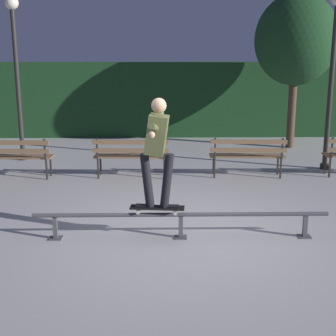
{
  "coord_description": "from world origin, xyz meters",
  "views": [
    {
      "loc": [
        -0.31,
        -6.56,
        2.63
      ],
      "look_at": [
        -0.17,
        0.69,
        0.85
      ],
      "focal_mm": 50.66,
      "sensor_mm": 36.0,
      "label": 1
    }
  ],
  "objects_px": {
    "park_bench_left_center": "(131,153)",
    "lamp_post_left": "(16,58)",
    "park_bench_leftmost": "(14,154)",
    "tree_far_right": "(296,40)",
    "lamp_post_right": "(333,59)",
    "grind_rail": "(181,218)",
    "skateboarder": "(157,144)",
    "skateboard": "(157,208)",
    "park_bench_right_center": "(248,153)"
  },
  "relations": [
    {
      "from": "skateboarder",
      "to": "tree_far_right",
      "type": "height_order",
      "value": "tree_far_right"
    },
    {
      "from": "park_bench_leftmost",
      "to": "park_bench_right_center",
      "type": "xyz_separation_m",
      "value": [
        4.96,
        0.0,
        0.0
      ]
    },
    {
      "from": "skateboarder",
      "to": "park_bench_leftmost",
      "type": "bearing_deg",
      "value": 131.93
    },
    {
      "from": "skateboard",
      "to": "park_bench_right_center",
      "type": "xyz_separation_m",
      "value": [
        1.92,
        3.39,
        0.08
      ]
    },
    {
      "from": "skateboarder",
      "to": "park_bench_left_center",
      "type": "xyz_separation_m",
      "value": [
        -0.57,
        3.4,
        -0.86
      ]
    },
    {
      "from": "grind_rail",
      "to": "park_bench_left_center",
      "type": "relative_size",
      "value": 2.64
    },
    {
      "from": "skateboard",
      "to": "skateboarder",
      "type": "height_order",
      "value": "skateboarder"
    },
    {
      "from": "skateboard",
      "to": "lamp_post_right",
      "type": "distance_m",
      "value": 5.98
    },
    {
      "from": "park_bench_left_center",
      "to": "tree_far_right",
      "type": "relative_size",
      "value": 0.39
    },
    {
      "from": "skateboarder",
      "to": "lamp_post_right",
      "type": "distance_m",
      "value": 5.73
    },
    {
      "from": "park_bench_leftmost",
      "to": "grind_rail",
      "type": "bearing_deg",
      "value": -45.07
    },
    {
      "from": "park_bench_left_center",
      "to": "lamp_post_left",
      "type": "bearing_deg",
      "value": 147.3
    },
    {
      "from": "tree_far_right",
      "to": "lamp_post_left",
      "type": "height_order",
      "value": "tree_far_right"
    },
    {
      "from": "park_bench_leftmost",
      "to": "park_bench_left_center",
      "type": "xyz_separation_m",
      "value": [
        2.48,
        0.0,
        0.0
      ]
    },
    {
      "from": "park_bench_left_center",
      "to": "lamp_post_right",
      "type": "distance_m",
      "value": 4.87
    },
    {
      "from": "grind_rail",
      "to": "park_bench_leftmost",
      "type": "relative_size",
      "value": 2.64
    },
    {
      "from": "skateboarder",
      "to": "park_bench_right_center",
      "type": "distance_m",
      "value": 3.99
    },
    {
      "from": "lamp_post_left",
      "to": "grind_rail",
      "type": "bearing_deg",
      "value": -54.42
    },
    {
      "from": "park_bench_right_center",
      "to": "lamp_post_right",
      "type": "height_order",
      "value": "lamp_post_right"
    },
    {
      "from": "park_bench_left_center",
      "to": "tree_far_right",
      "type": "distance_m",
      "value": 5.9
    },
    {
      "from": "skateboarder",
      "to": "lamp_post_left",
      "type": "bearing_deg",
      "value": 123.05
    },
    {
      "from": "park_bench_leftmost",
      "to": "lamp_post_left",
      "type": "xyz_separation_m",
      "value": [
        -0.34,
        1.81,
        1.94
      ]
    },
    {
      "from": "park_bench_right_center",
      "to": "tree_far_right",
      "type": "bearing_deg",
      "value": 60.99
    },
    {
      "from": "skateboarder",
      "to": "park_bench_leftmost",
      "type": "xyz_separation_m",
      "value": [
        -3.05,
        3.4,
        -0.86
      ]
    },
    {
      "from": "park_bench_left_center",
      "to": "tree_far_right",
      "type": "bearing_deg",
      "value": 37.23
    },
    {
      "from": "grind_rail",
      "to": "skateboard",
      "type": "distance_m",
      "value": 0.37
    },
    {
      "from": "skateboard",
      "to": "park_bench_right_center",
      "type": "relative_size",
      "value": 0.49
    },
    {
      "from": "grind_rail",
      "to": "lamp_post_right",
      "type": "height_order",
      "value": "lamp_post_right"
    },
    {
      "from": "park_bench_leftmost",
      "to": "skateboarder",
      "type": "bearing_deg",
      "value": -48.07
    },
    {
      "from": "grind_rail",
      "to": "park_bench_right_center",
      "type": "height_order",
      "value": "park_bench_right_center"
    },
    {
      "from": "park_bench_leftmost",
      "to": "park_bench_left_center",
      "type": "relative_size",
      "value": 1.0
    },
    {
      "from": "lamp_post_left",
      "to": "park_bench_leftmost",
      "type": "bearing_deg",
      "value": -79.46
    },
    {
      "from": "lamp_post_left",
      "to": "skateboarder",
      "type": "bearing_deg",
      "value": -56.95
    },
    {
      "from": "park_bench_right_center",
      "to": "lamp_post_left",
      "type": "relative_size",
      "value": 0.41
    },
    {
      "from": "grind_rail",
      "to": "skateboard",
      "type": "xyz_separation_m",
      "value": [
        -0.34,
        -0.0,
        0.16
      ]
    },
    {
      "from": "lamp_post_left",
      "to": "park_bench_right_center",
      "type": "bearing_deg",
      "value": -18.85
    },
    {
      "from": "grind_rail",
      "to": "tree_far_right",
      "type": "distance_m",
      "value": 7.92
    },
    {
      "from": "skateboard",
      "to": "park_bench_left_center",
      "type": "height_order",
      "value": "park_bench_left_center"
    },
    {
      "from": "skateboard",
      "to": "park_bench_left_center",
      "type": "bearing_deg",
      "value": 99.45
    },
    {
      "from": "park_bench_right_center",
      "to": "tree_far_right",
      "type": "relative_size",
      "value": 0.39
    },
    {
      "from": "park_bench_leftmost",
      "to": "lamp_post_right",
      "type": "relative_size",
      "value": 0.41
    },
    {
      "from": "tree_far_right",
      "to": "park_bench_right_center",
      "type": "bearing_deg",
      "value": -119.01
    },
    {
      "from": "park_bench_left_center",
      "to": "park_bench_right_center",
      "type": "distance_m",
      "value": 2.48
    },
    {
      "from": "park_bench_right_center",
      "to": "park_bench_leftmost",
      "type": "bearing_deg",
      "value": 180.0
    },
    {
      "from": "lamp_post_left",
      "to": "tree_far_right",
      "type": "bearing_deg",
      "value": 11.52
    },
    {
      "from": "skateboard",
      "to": "skateboarder",
      "type": "xyz_separation_m",
      "value": [
        0.0,
        -0.0,
        0.94
      ]
    },
    {
      "from": "park_bench_leftmost",
      "to": "lamp_post_right",
      "type": "bearing_deg",
      "value": 5.92
    },
    {
      "from": "lamp_post_left",
      "to": "lamp_post_right",
      "type": "xyz_separation_m",
      "value": [
        7.23,
        -1.1,
        0.0
      ]
    },
    {
      "from": "park_bench_left_center",
      "to": "lamp_post_left",
      "type": "distance_m",
      "value": 3.87
    },
    {
      "from": "grind_rail",
      "to": "lamp_post_left",
      "type": "xyz_separation_m",
      "value": [
        -3.72,
        5.2,
        2.18
      ]
    }
  ]
}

